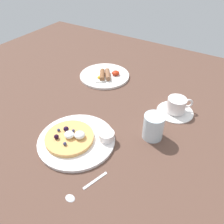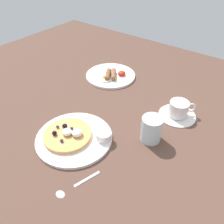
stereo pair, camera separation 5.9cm
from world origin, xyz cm
name	(u,v)px [view 2 (the right image)]	position (x,y,z in cm)	size (l,w,h in cm)	color
ground_plane	(106,116)	(0.00, 0.00, -1.50)	(186.79, 152.68, 3.00)	brown
pancake_plate	(73,137)	(-0.48, -17.76, 0.53)	(26.24, 26.24, 1.05)	white
pancake_with_berries	(68,134)	(-1.77, -18.88, 2.04)	(16.48, 16.48, 3.46)	#E2A559
syrup_ramekin	(104,135)	(8.56, -12.13, 2.47)	(5.40, 5.40, 2.76)	white
breakfast_plate	(111,75)	(-16.06, 23.71, 0.51)	(24.06, 24.06, 1.02)	white
fried_breakfast	(111,75)	(-14.44, 22.12, 1.96)	(10.11, 12.79, 2.48)	#8B5D3F
coffee_saucer	(177,115)	(22.90, 15.44, 0.35)	(14.31, 14.31, 0.69)	white
coffee_cup	(179,108)	(23.04, 15.55, 3.65)	(9.09, 8.14, 5.70)	white
teaspoon	(70,188)	(12.79, -32.41, 0.25)	(5.60, 13.41, 0.60)	silver
water_glass	(151,129)	(20.80, -1.82, 4.58)	(7.08, 7.08, 9.15)	silver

